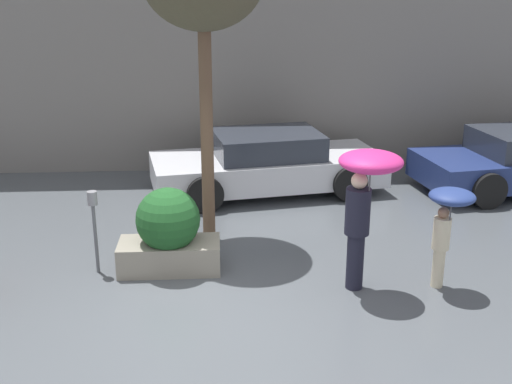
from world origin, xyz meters
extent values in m
plane|color=#51565B|center=(0.00, 0.00, 0.00)|extent=(40.00, 40.00, 0.00)
cube|color=gray|center=(0.00, 6.50, 3.00)|extent=(18.00, 0.30, 6.00)
cube|color=gray|center=(-0.56, 1.19, 0.22)|extent=(1.48, 0.68, 0.44)
sphere|color=#1E5123|center=(-0.56, 1.19, 0.79)|extent=(0.93, 0.93, 0.93)
cylinder|color=#1E1E2D|center=(2.04, 0.46, 0.41)|extent=(0.24, 0.24, 0.81)
cylinder|color=#1E1E2D|center=(2.04, 0.46, 1.13)|extent=(0.34, 0.34, 0.64)
sphere|color=beige|center=(2.04, 0.46, 1.57)|extent=(0.22, 0.22, 0.22)
cylinder|color=#4C4C51|center=(2.16, 0.36, 1.51)|extent=(0.02, 0.02, 0.69)
ellipsoid|color=#E02D84|center=(2.16, 0.36, 1.86)|extent=(0.84, 0.84, 0.27)
cylinder|color=beige|center=(3.21, 0.43, 0.29)|extent=(0.17, 0.17, 0.57)
cylinder|color=beige|center=(3.21, 0.43, 0.80)|extent=(0.24, 0.24, 0.45)
sphere|color=#997056|center=(3.21, 0.43, 1.10)|extent=(0.15, 0.15, 0.15)
cylinder|color=#4C4C51|center=(3.28, 0.34, 1.09)|extent=(0.02, 0.02, 0.54)
ellipsoid|color=navy|center=(3.28, 0.34, 1.36)|extent=(0.61, 0.61, 0.20)
cube|color=silver|center=(1.16, 4.75, 0.47)|extent=(4.79, 2.56, 0.56)
cube|color=#2D333D|center=(1.16, 4.75, 0.98)|extent=(2.28, 1.87, 0.47)
cylinder|color=black|center=(-0.07, 3.62, 0.34)|extent=(0.71, 0.33, 0.69)
cylinder|color=black|center=(-0.38, 5.40, 0.34)|extent=(0.71, 0.33, 0.69)
cylinder|color=black|center=(2.70, 4.10, 0.34)|extent=(0.71, 0.33, 0.69)
cylinder|color=black|center=(2.39, 5.88, 0.34)|extent=(0.71, 0.33, 0.69)
cylinder|color=black|center=(5.20, 3.52, 0.34)|extent=(0.71, 0.33, 0.69)
cylinder|color=black|center=(4.91, 5.31, 0.34)|extent=(0.71, 0.33, 0.69)
cylinder|color=brown|center=(0.01, 2.37, 1.81)|extent=(0.20, 0.20, 3.61)
cylinder|color=#595B60|center=(-1.61, 1.17, 0.52)|extent=(0.05, 0.05, 1.05)
cylinder|color=gray|center=(-1.61, 1.17, 1.15)|extent=(0.14, 0.14, 0.20)
camera|label=1|loc=(0.20, -7.51, 4.13)|focal=45.00mm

